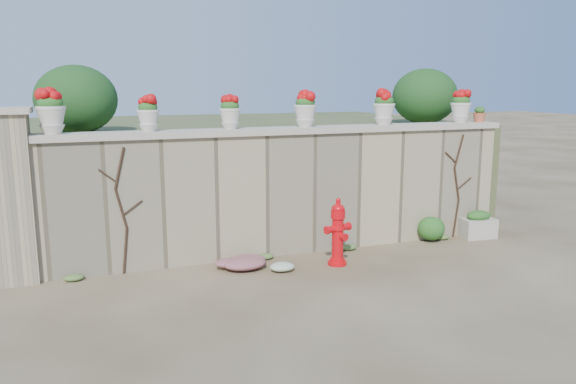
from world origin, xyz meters
name	(u,v)px	position (x,y,z in m)	size (l,w,h in m)	color
ground	(332,287)	(0.00, 0.00, 0.00)	(80.00, 80.00, 0.00)	#4B3C25
stone_wall	(287,194)	(0.00, 1.80, 1.00)	(8.00, 0.40, 2.00)	tan
wall_cap	(287,130)	(0.00, 1.80, 2.05)	(8.10, 0.52, 0.10)	#B8AE9C
gate_pillar	(11,195)	(-4.15, 1.80, 1.26)	(0.72, 0.72, 2.48)	tan
raised_fill	(237,167)	(0.00, 5.00, 1.00)	(9.00, 6.00, 2.00)	#384C23
back_shrub_left	(76,99)	(-3.20, 3.00, 2.55)	(1.30, 1.30, 1.10)	#143814
back_shrub_right	(425,96)	(3.40, 3.00, 2.55)	(1.30, 1.30, 1.10)	#143814
vine_left	(122,209)	(-2.67, 1.58, 0.99)	(0.60, 0.04, 1.91)	black
vine_right	(457,184)	(3.23, 1.58, 0.99)	(0.60, 0.04, 1.91)	black
fire_hydrant	(338,232)	(0.49, 0.86, 0.53)	(0.46, 0.33, 1.06)	red
planter_box	(478,225)	(3.60, 1.39, 0.24)	(0.65, 0.42, 0.51)	#B8AE9C
green_shrub	(434,226)	(2.70, 1.47, 0.28)	(0.59, 0.53, 0.56)	#1E5119
magenta_clump	(242,261)	(-0.97, 1.18, 0.12)	(0.89, 0.59, 0.24)	#C1266D
white_flowers	(283,266)	(-0.42, 0.84, 0.08)	(0.47, 0.38, 0.17)	white
urn_pot_0	(51,112)	(-3.54, 1.80, 2.41)	(0.40, 0.40, 0.63)	beige
urn_pot_1	(148,114)	(-2.21, 1.80, 2.36)	(0.33, 0.33, 0.52)	beige
urn_pot_2	(230,112)	(-0.96, 1.80, 2.36)	(0.33, 0.33, 0.52)	beige
urn_pot_3	(305,109)	(0.31, 1.80, 2.39)	(0.37, 0.37, 0.58)	beige
urn_pot_4	(384,108)	(1.78, 1.80, 2.39)	(0.38, 0.38, 0.59)	beige
urn_pot_5	(461,107)	(3.37, 1.80, 2.39)	(0.37, 0.37, 0.58)	beige
terracotta_pot	(479,115)	(3.80, 1.80, 2.23)	(0.23, 0.23, 0.28)	#B85838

